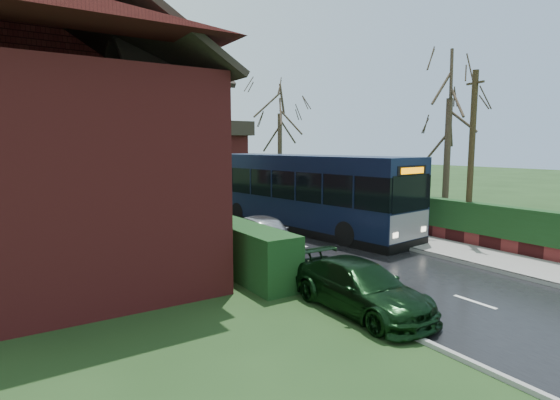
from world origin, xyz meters
TOP-DOWN VIEW (x-y plane):
  - ground at (0.00, 0.00)m, footprint 140.00×140.00m
  - road at (0.00, 10.00)m, footprint 6.00×100.00m
  - pavement at (4.25, 10.00)m, footprint 2.50×100.00m
  - kerb_right at (3.05, 10.00)m, footprint 0.12×100.00m
  - kerb_left at (-3.05, 10.00)m, footprint 0.12×100.00m
  - front_hedge at (-3.90, 5.00)m, footprint 1.20×16.00m
  - picket_fence at (-3.15, 5.00)m, footprint 0.10×16.00m
  - right_wall_hedge at (5.80, 10.00)m, footprint 0.60×50.00m
  - brick_house at (-8.73, 4.78)m, footprint 9.30×14.60m
  - bus at (2.21, 4.62)m, footprint 4.26×12.16m
  - car_silver at (-1.50, 2.13)m, footprint 1.82×3.99m
  - car_green at (-2.90, -4.79)m, footprint 1.75×4.19m
  - car_distant at (0.63, 39.59)m, footprint 1.85×4.00m
  - bus_stop_sign at (3.20, 5.21)m, footprint 0.08×0.44m
  - telegraph_pole at (5.80, -1.81)m, footprint 0.30×0.90m
  - tree_right_near at (7.56, 0.62)m, footprint 4.14×4.14m
  - tree_right_far at (8.75, 17.06)m, footprint 4.89×4.89m

SIDE VIEW (x-z plane):
  - ground at x=0.00m, z-range 0.00..0.00m
  - road at x=0.00m, z-range 0.00..0.02m
  - kerb_left at x=-3.05m, z-range 0.00..0.10m
  - pavement at x=4.25m, z-range 0.00..0.14m
  - kerb_right at x=3.05m, z-range 0.00..0.14m
  - picket_fence at x=-3.15m, z-range 0.00..0.90m
  - car_green at x=-2.90m, z-range 0.00..1.21m
  - car_distant at x=0.63m, z-range 0.00..1.27m
  - car_silver at x=-1.50m, z-range 0.00..1.33m
  - front_hedge at x=-3.90m, z-range 0.00..1.60m
  - right_wall_hedge at x=5.80m, z-range 0.12..1.92m
  - bus at x=2.21m, z-range -0.02..3.60m
  - bus_stop_sign at x=3.20m, z-range 0.46..3.38m
  - telegraph_pole at x=5.80m, z-range 0.04..7.07m
  - brick_house at x=-8.73m, z-range -0.77..9.53m
  - tree_right_near at x=7.56m, z-range 2.21..11.14m
  - tree_right_far at x=8.75m, z-range 2.33..11.77m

